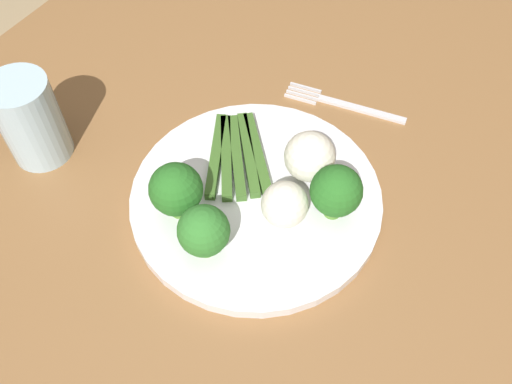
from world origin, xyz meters
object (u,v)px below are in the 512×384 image
at_px(broccoli_right, 204,231).
at_px(cauliflower_front_left, 285,204).
at_px(dining_table, 295,235).
at_px(broccoli_front, 336,191).
at_px(fork, 343,104).
at_px(water_glass, 30,120).
at_px(plate, 256,198).
at_px(asparagus_bundle, 237,155).
at_px(cauliflower_mid, 311,157).
at_px(broccoli_left, 176,190).

bearing_deg(broccoli_right, cauliflower_front_left, -32.45).
bearing_deg(cauliflower_front_left, dining_table, 7.47).
xyz_separation_m(dining_table, broccoli_front, (-0.02, -0.05, 0.16)).
bearing_deg(fork, water_glass, 33.02).
xyz_separation_m(plate, asparagus_bundle, (0.03, 0.05, 0.01)).
bearing_deg(cauliflower_mid, fork, 8.15).
height_order(plate, asparagus_bundle, asparagus_bundle).
height_order(broccoli_front, cauliflower_mid, broccoli_front).
bearing_deg(dining_table, broccoli_left, 137.95).
xyz_separation_m(broccoli_right, cauliflower_front_left, (0.08, -0.05, -0.01)).
xyz_separation_m(dining_table, fork, (0.15, 0.02, 0.11)).
distance_m(dining_table, broccoli_left, 0.22).
relative_size(plate, broccoli_right, 4.32).
xyz_separation_m(dining_table, asparagus_bundle, (-0.01, 0.08, 0.13)).
height_order(dining_table, asparagus_bundle, asparagus_bundle).
xyz_separation_m(broccoli_right, fork, (0.29, -0.03, -0.05)).
relative_size(broccoli_right, water_glass, 0.60).
bearing_deg(broccoli_front, asparagus_bundle, 85.46).
distance_m(broccoli_left, cauliflower_mid, 0.16).
height_order(plate, broccoli_right, broccoli_right).
height_order(broccoli_left, water_glass, water_glass).
height_order(dining_table, water_glass, water_glass).
relative_size(fork, water_glass, 1.48).
height_order(dining_table, cauliflower_mid, cauliflower_mid).
xyz_separation_m(dining_table, water_glass, (-0.11, 0.31, 0.16)).
bearing_deg(water_glass, broccoli_right, -94.55).
distance_m(cauliflower_front_left, fork, 0.21).
distance_m(broccoli_front, water_glass, 0.37).
distance_m(dining_table, cauliflower_mid, 0.15).
distance_m(plate, cauliflower_mid, 0.08).
distance_m(broccoli_right, broccoli_left, 0.06).
height_order(broccoli_front, broccoli_left, broccoli_left).
xyz_separation_m(plate, water_glass, (-0.07, 0.27, 0.05)).
bearing_deg(broccoli_left, asparagus_bundle, -7.90).
bearing_deg(dining_table, cauliflower_mid, -6.81).
distance_m(dining_table, plate, 0.13).
distance_m(broccoli_right, fork, 0.29).
relative_size(dining_table, water_glass, 10.86).
bearing_deg(plate, water_glass, 104.60).
bearing_deg(broccoli_left, cauliflower_front_left, -62.93).
height_order(asparagus_bundle, cauliflower_mid, cauliflower_mid).
distance_m(broccoli_left, water_glass, 0.21).
xyz_separation_m(asparagus_bundle, cauliflower_front_left, (-0.05, -0.09, 0.02)).
relative_size(dining_table, fork, 7.35).
height_order(dining_table, broccoli_right, broccoli_right).
bearing_deg(broccoli_left, cauliflower_mid, -38.63).
bearing_deg(dining_table, cauliflower_front_left, -172.53).
xyz_separation_m(cauliflower_mid, fork, (0.14, 0.02, -0.04)).
distance_m(dining_table, water_glass, 0.36).
bearing_deg(broccoli_left, fork, -17.05).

